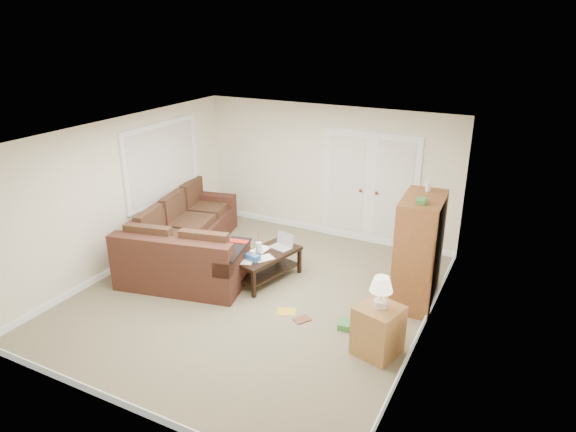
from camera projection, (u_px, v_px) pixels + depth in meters
The scene contains 17 objects.
floor at pixel (255, 295), 7.84m from camera, with size 5.50×5.50×0.00m, color gray.
ceiling at pixel (251, 133), 6.93m from camera, with size 5.00×5.50×0.02m, color white.
wall_left at pixel (122, 194), 8.44m from camera, with size 0.02×5.50×2.50m, color white.
wall_right at pixel (428, 253), 6.33m from camera, with size 0.02×5.50×2.50m, color white.
wall_back at pixel (327, 171), 9.67m from camera, with size 5.00×0.02×2.50m, color white.
wall_front at pixel (113, 310), 5.10m from camera, with size 5.00×0.02×2.50m, color white.
baseboards at pixel (255, 292), 7.82m from camera, with size 5.00×5.50×0.10m, color silver, non-canonical shape.
french_doors at pixel (369, 189), 9.36m from camera, with size 1.80×0.05×2.13m.
window_left at pixel (162, 162), 9.15m from camera, with size 0.05×1.92×1.42m.
sectional_sofa at pixel (185, 244), 8.74m from camera, with size 2.56×3.11×0.92m.
coffee_table at pixel (267, 265), 8.23m from camera, with size 0.85×1.26×0.79m.
tv_armoire at pixel (419, 250), 7.40m from camera, with size 0.63×1.06×1.76m.
side_cabinet at pixel (378, 326), 6.37m from camera, with size 0.62×0.62×1.07m.
space_heater at pixel (424, 255), 8.77m from camera, with size 0.13×0.11×0.33m, color white.
floor_magazine at pixel (286, 311), 7.40m from camera, with size 0.27×0.21×0.01m, color gold.
floor_greenbox at pixel (345, 325), 7.01m from camera, with size 0.17×0.22×0.09m, color #3E8940.
floor_book at pixel (299, 317), 7.26m from camera, with size 0.17×0.23×0.02m, color brown.
Camera 1 is at (3.56, -5.89, 3.97)m, focal length 32.00 mm.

